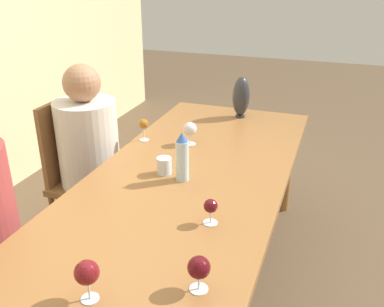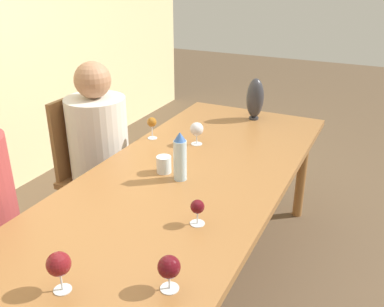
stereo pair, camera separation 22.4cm
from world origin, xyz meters
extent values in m
plane|color=brown|center=(0.00, 0.00, 0.00)|extent=(14.00, 14.00, 0.00)
cube|color=#936033|center=(0.00, 0.00, 0.73)|extent=(2.68, 0.99, 0.04)
cylinder|color=#936033|center=(1.24, -0.40, 0.35)|extent=(0.07, 0.07, 0.71)
cylinder|color=#936033|center=(1.24, 0.40, 0.35)|extent=(0.07, 0.07, 0.71)
cylinder|color=silver|center=(0.10, 0.01, 0.85)|extent=(0.07, 0.07, 0.21)
cone|color=#33599E|center=(0.10, 0.01, 0.98)|extent=(0.06, 0.06, 0.05)
cylinder|color=silver|center=(0.13, 0.13, 0.79)|extent=(0.08, 0.08, 0.09)
cylinder|color=#2D2D33|center=(1.15, -0.04, 0.76)|extent=(0.07, 0.07, 0.01)
ellipsoid|color=#2D2D33|center=(1.15, -0.04, 0.90)|extent=(0.12, 0.12, 0.28)
cylinder|color=silver|center=(0.56, 0.13, 0.75)|extent=(0.07, 0.07, 0.00)
cylinder|color=silver|center=(0.56, 0.13, 0.78)|extent=(0.01, 0.01, 0.06)
sphere|color=silver|center=(0.56, 0.13, 0.85)|extent=(0.08, 0.08, 0.08)
cylinder|color=silver|center=(-0.63, -0.32, 0.75)|extent=(0.07, 0.07, 0.00)
cylinder|color=silver|center=(-0.63, -0.32, 0.78)|extent=(0.01, 0.01, 0.06)
sphere|color=#510C14|center=(-0.63, -0.32, 0.84)|extent=(0.08, 0.08, 0.08)
cylinder|color=silver|center=(0.52, 0.43, 0.75)|extent=(0.06, 0.06, 0.00)
cylinder|color=silver|center=(0.52, 0.43, 0.79)|extent=(0.01, 0.01, 0.08)
sphere|color=#995B19|center=(0.52, 0.43, 0.86)|extent=(0.06, 0.06, 0.06)
cylinder|color=silver|center=(-0.23, -0.24, 0.75)|extent=(0.06, 0.06, 0.00)
cylinder|color=silver|center=(-0.23, -0.24, 0.78)|extent=(0.01, 0.01, 0.06)
sphere|color=#510C14|center=(-0.23, -0.24, 0.83)|extent=(0.06, 0.06, 0.06)
cylinder|color=silver|center=(-0.80, 0.00, 0.75)|extent=(0.06, 0.06, 0.00)
cylinder|color=silver|center=(-0.80, 0.00, 0.79)|extent=(0.01, 0.01, 0.07)
sphere|color=maroon|center=(-0.80, 0.00, 0.86)|extent=(0.08, 0.08, 0.08)
cylinder|color=brown|center=(-0.33, 0.56, 0.21)|extent=(0.04, 0.04, 0.42)
cylinder|color=brown|center=(-0.33, 0.94, 0.21)|extent=(0.04, 0.04, 0.42)
cube|color=brown|center=(0.39, 0.75, 0.44)|extent=(0.44, 0.44, 0.04)
cube|color=brown|center=(0.39, 0.95, 0.73)|extent=(0.40, 0.03, 0.52)
cylinder|color=brown|center=(0.20, 0.56, 0.21)|extent=(0.04, 0.04, 0.42)
cylinder|color=brown|center=(0.58, 0.56, 0.21)|extent=(0.04, 0.04, 0.42)
cylinder|color=brown|center=(0.20, 0.94, 0.21)|extent=(0.04, 0.04, 0.42)
cylinder|color=brown|center=(0.58, 0.94, 0.21)|extent=(0.04, 0.04, 0.42)
cube|color=#2D2D38|center=(-0.52, 0.69, 0.23)|extent=(0.26, 0.19, 0.46)
cube|color=#2D2D38|center=(0.39, 0.69, 0.23)|extent=(0.28, 0.21, 0.46)
cylinder|color=beige|center=(0.39, 0.75, 0.73)|extent=(0.38, 0.38, 0.54)
sphere|color=#9E7051|center=(0.39, 0.75, 1.12)|extent=(0.22, 0.22, 0.22)
camera|label=1|loc=(-1.71, -0.68, 1.76)|focal=40.00mm
camera|label=2|loc=(-1.63, -0.89, 1.76)|focal=40.00mm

